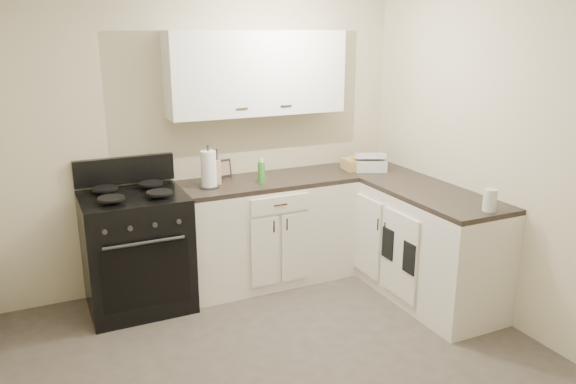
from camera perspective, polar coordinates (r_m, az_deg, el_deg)
name	(u,v)px	position (r m, az deg, el deg)	size (l,w,h in m)	color
floor	(296,379)	(3.86, 0.86, -18.42)	(3.60, 3.60, 0.00)	#473F38
wall_back	(206,142)	(4.95, -8.30, 5.00)	(3.60, 3.60, 0.00)	beige
wall_right	(520,165)	(4.39, 22.54, 2.52)	(3.60, 3.60, 0.00)	beige
wall_front	(551,343)	(1.99, 25.12, -13.70)	(3.60, 3.60, 0.00)	beige
base_cabinets_back	(266,232)	(5.03, -2.28, -4.12)	(1.55, 0.60, 0.90)	silver
base_cabinets_right	(408,238)	(5.02, 12.11, -4.55)	(0.60, 1.90, 0.90)	silver
countertop_back	(265,182)	(4.89, -2.34, 1.05)	(1.55, 0.60, 0.04)	black
countertop_right	(411,186)	(4.88, 12.43, 0.63)	(0.60, 1.90, 0.04)	black
upper_cabinets	(257,73)	(4.88, -3.17, 11.97)	(1.55, 0.30, 0.70)	white
stove	(137,253)	(4.71, -15.09, -6.01)	(0.80, 0.69, 0.97)	black
knife_block	(214,172)	(4.75, -7.52, 2.01)	(0.09, 0.08, 0.21)	#D4AC82
paper_towel	(209,169)	(4.66, -8.06, 2.32)	(0.13, 0.13, 0.31)	white
soap_bottle	(261,172)	(4.76, -2.71, 2.00)	(0.06, 0.06, 0.18)	#429338
picture_frame	(225,168)	(4.99, -6.46, 2.43)	(0.12, 0.02, 0.16)	black
wicker_basket	(359,164)	(5.29, 7.25, 2.85)	(0.30, 0.20, 0.10)	tan
countertop_grill	(370,164)	(5.28, 8.34, 2.81)	(0.28, 0.26, 0.10)	silver
glass_jar	(490,200)	(4.26, 19.83, -0.78)	(0.10, 0.10, 0.16)	silver
oven_mitt_near	(409,258)	(4.50, 12.23, -6.58)	(0.02, 0.14, 0.25)	black
oven_mitt_far	(388,243)	(4.70, 10.14, -5.17)	(0.02, 0.15, 0.26)	black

